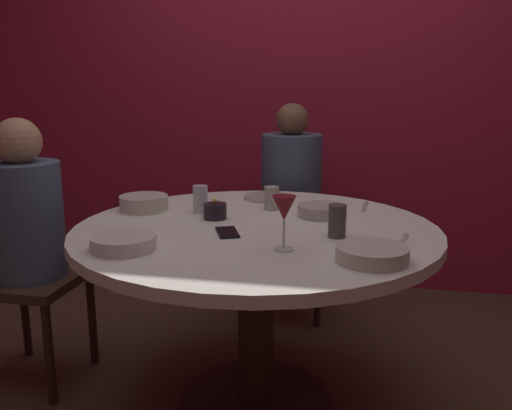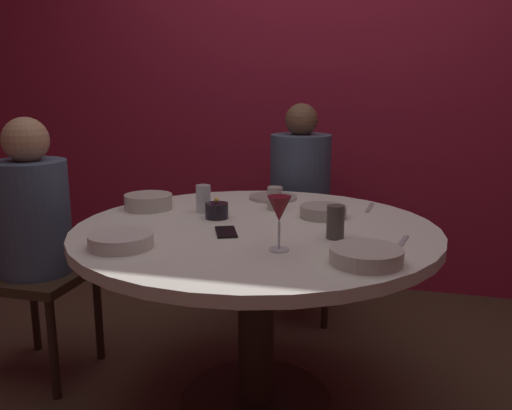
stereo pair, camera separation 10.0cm
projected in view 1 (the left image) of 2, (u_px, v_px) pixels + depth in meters
name	position (u px, v px, depth m)	size (l,w,h in m)	color
ground_plane	(256.00, 403.00, 2.17)	(8.00, 8.00, 0.00)	#4C3828
back_wall	(306.00, 75.00, 3.29)	(6.00, 0.10, 2.60)	maroon
dining_table	(256.00, 264.00, 2.04)	(1.35, 1.35, 0.74)	silver
seated_diner_left	(25.00, 223.00, 2.21)	(0.40, 0.40, 1.12)	#3F2D1E
seated_diner_back	(291.00, 187.00, 2.90)	(0.40, 0.40, 1.15)	#3F2D1E
candle_holder	(215.00, 211.00, 2.11)	(0.09, 0.09, 0.08)	black
wine_glass	(284.00, 211.00, 1.69)	(0.08, 0.08, 0.18)	silver
dinner_plate	(267.00, 197.00, 2.48)	(0.22, 0.22, 0.01)	#B2ADA3
cell_phone	(227.00, 232.00, 1.91)	(0.07, 0.14, 0.01)	black
bowl_serving_large	(321.00, 211.00, 2.15)	(0.18, 0.18, 0.05)	#B2ADA3
bowl_salad_center	(372.00, 254.00, 1.61)	(0.22, 0.22, 0.05)	beige
bowl_small_white	(124.00, 243.00, 1.72)	(0.21, 0.21, 0.05)	silver
bowl_sauce_side	(144.00, 203.00, 2.26)	(0.20, 0.20, 0.06)	beige
cup_near_candle	(337.00, 221.00, 1.85)	(0.06, 0.06, 0.11)	#4C4742
cup_by_left_diner	(272.00, 198.00, 2.26)	(0.06, 0.06, 0.10)	#B2ADA3
cup_by_right_diner	(200.00, 199.00, 2.20)	(0.06, 0.06, 0.11)	silver
fork_near_plate	(365.00, 206.00, 2.32)	(0.02, 0.18, 0.01)	#B7B7BC
knife_near_plate	(403.00, 241.00, 1.81)	(0.02, 0.18, 0.01)	#B7B7BC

